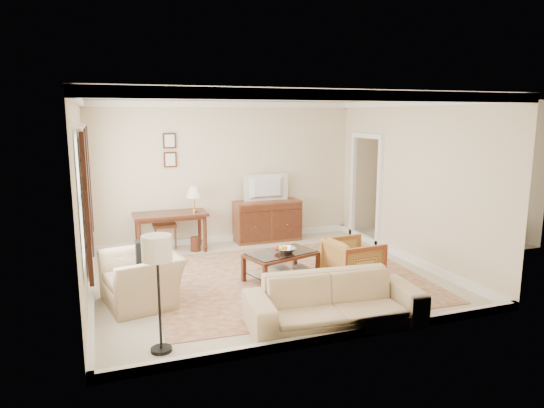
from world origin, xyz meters
TOP-DOWN VIEW (x-y plane):
  - room_shell at (0.00, 0.00)m, footprint 5.51×5.01m
  - annex_bedroom at (4.49, 1.15)m, footprint 3.00×2.70m
  - window_front at (-2.70, -0.70)m, footprint 0.12×1.56m
  - window_rear at (-2.70, 0.90)m, footprint 0.12×1.56m
  - doorway at (2.71, 1.50)m, footprint 0.10×1.12m
  - rug at (0.30, -0.18)m, footprint 4.39×3.82m
  - writing_desk at (-1.25, 2.05)m, footprint 1.39×0.70m
  - desk_chair at (-1.33, 2.40)m, footprint 0.51×0.51m
  - desk_lamp at (-0.78, 2.05)m, footprint 0.32×0.32m
  - framed_prints at (-1.15, 2.47)m, footprint 0.25×0.04m
  - sideboard at (0.78, 2.20)m, footprint 1.38×0.53m
  - tv at (0.78, 2.18)m, footprint 0.91×0.52m
  - coffee_table at (0.15, -0.25)m, footprint 1.25×0.93m
  - fruit_bowl at (0.23, -0.29)m, footprint 0.42×0.42m
  - book_a at (0.07, -0.19)m, footprint 0.28×0.10m
  - book_b at (0.39, -0.28)m, footprint 0.28×0.05m
  - striped_armchair at (1.18, -0.75)m, footprint 0.76×0.81m
  - club_armchair at (-2.02, -0.47)m, footprint 0.92×1.22m
  - backpack at (-1.93, -0.46)m, footprint 0.22×0.32m
  - sofa at (0.18, -2.07)m, footprint 2.24×0.83m
  - floor_lamp at (-1.96, -2.01)m, footprint 0.33×0.33m

SIDE VIEW (x-z plane):
  - rug at x=0.30m, z-range 0.00..0.01m
  - book_b at x=0.39m, z-range -0.01..0.37m
  - book_a at x=0.07m, z-range -0.01..0.37m
  - annex_bedroom at x=4.49m, z-range -1.11..1.79m
  - coffee_table at x=0.15m, z-range 0.12..0.60m
  - striped_armchair at x=1.18m, z-range 0.00..0.78m
  - sideboard at x=0.78m, z-range 0.00..0.85m
  - sofa at x=0.18m, z-range 0.00..0.86m
  - club_armchair at x=-2.02m, z-range 0.00..0.96m
  - fruit_bowl at x=0.23m, z-range 0.47..0.57m
  - desk_chair at x=-1.33m, z-range 0.00..1.05m
  - writing_desk at x=-1.25m, z-range 0.27..1.03m
  - backpack at x=-1.93m, z-range 0.53..0.93m
  - desk_lamp at x=-0.78m, z-range 0.76..1.26m
  - doorway at x=2.71m, z-range -0.05..2.20m
  - floor_lamp at x=-1.96m, z-range 0.43..1.78m
  - tv at x=0.78m, z-range 1.25..1.37m
  - window_front at x=-2.70m, z-range 0.65..2.45m
  - window_rear at x=-2.70m, z-range 0.65..2.45m
  - framed_prints at x=-1.15m, z-range 1.60..2.28m
  - room_shell at x=0.00m, z-range 1.02..3.93m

